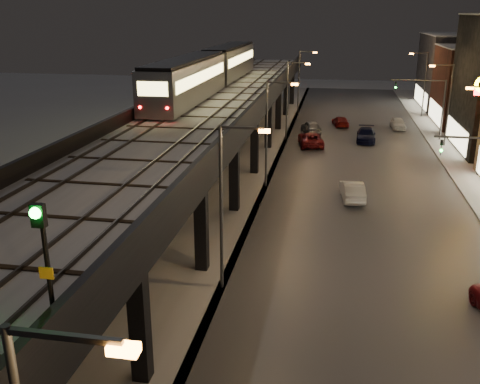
{
  "coord_description": "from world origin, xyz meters",
  "views": [
    {
      "loc": [
        4.85,
        -12.33,
        14.26
      ],
      "look_at": [
        -0.01,
        14.68,
        5.0
      ],
      "focal_mm": 40.0,
      "sensor_mm": 36.0,
      "label": 1
    }
  ],
  "objects_px": {
    "car_near_white": "(352,191)",
    "car_mid_dark": "(340,122)",
    "rail_signal": "(42,240)",
    "car_mid_silver": "(311,140)",
    "car_onc_white": "(366,135)",
    "car_onc_red": "(398,124)",
    "subway_train": "(212,69)",
    "car_far_white": "(311,127)"
  },
  "relations": [
    {
      "from": "car_near_white",
      "to": "car_mid_dark",
      "type": "relative_size",
      "value": 1.06
    },
    {
      "from": "rail_signal",
      "to": "car_near_white",
      "type": "relative_size",
      "value": 0.71
    },
    {
      "from": "car_mid_silver",
      "to": "car_mid_dark",
      "type": "bearing_deg",
      "value": -115.17
    },
    {
      "from": "car_near_white",
      "to": "car_mid_silver",
      "type": "relative_size",
      "value": 0.84
    },
    {
      "from": "car_mid_dark",
      "to": "car_onc_white",
      "type": "height_order",
      "value": "car_onc_white"
    },
    {
      "from": "car_onc_red",
      "to": "rail_signal",
      "type": "bearing_deg",
      "value": -107.18
    },
    {
      "from": "car_near_white",
      "to": "car_onc_red",
      "type": "xyz_separation_m",
      "value": [
        6.29,
        28.8,
        -0.06
      ]
    },
    {
      "from": "car_near_white",
      "to": "car_mid_dark",
      "type": "bearing_deg",
      "value": -94.38
    },
    {
      "from": "subway_train",
      "to": "car_near_white",
      "type": "distance_m",
      "value": 23.16
    },
    {
      "from": "rail_signal",
      "to": "car_far_white",
      "type": "xyz_separation_m",
      "value": [
        4.1,
        54.49,
        -8.17
      ]
    },
    {
      "from": "car_mid_dark",
      "to": "car_mid_silver",
      "type": "bearing_deg",
      "value": 64.23
    },
    {
      "from": "car_near_white",
      "to": "car_onc_white",
      "type": "bearing_deg",
      "value": -101.59
    },
    {
      "from": "car_mid_dark",
      "to": "car_far_white",
      "type": "relative_size",
      "value": 0.95
    },
    {
      "from": "rail_signal",
      "to": "car_mid_silver",
      "type": "xyz_separation_m",
      "value": [
        4.39,
        47.81,
        -8.18
      ]
    },
    {
      "from": "car_mid_silver",
      "to": "subway_train",
      "type": "bearing_deg",
      "value": -0.09
    },
    {
      "from": "car_mid_silver",
      "to": "car_mid_dark",
      "type": "distance_m",
      "value": 12.09
    },
    {
      "from": "car_far_white",
      "to": "car_onc_red",
      "type": "xyz_separation_m",
      "value": [
        10.8,
        4.5,
        -0.07
      ]
    },
    {
      "from": "rail_signal",
      "to": "car_onc_red",
      "type": "relative_size",
      "value": 0.8
    },
    {
      "from": "subway_train",
      "to": "car_mid_dark",
      "type": "bearing_deg",
      "value": 43.63
    },
    {
      "from": "rail_signal",
      "to": "car_mid_silver",
      "type": "relative_size",
      "value": 0.6
    },
    {
      "from": "car_far_white",
      "to": "car_near_white",
      "type": "bearing_deg",
      "value": 83.77
    },
    {
      "from": "subway_train",
      "to": "car_far_white",
      "type": "xyz_separation_m",
      "value": [
        10.5,
        8.45,
        -7.72
      ]
    },
    {
      "from": "subway_train",
      "to": "car_mid_silver",
      "type": "relative_size",
      "value": 7.14
    },
    {
      "from": "car_near_white",
      "to": "car_onc_red",
      "type": "relative_size",
      "value": 1.12
    },
    {
      "from": "car_mid_silver",
      "to": "car_mid_dark",
      "type": "relative_size",
      "value": 1.26
    },
    {
      "from": "car_far_white",
      "to": "car_onc_white",
      "type": "xyz_separation_m",
      "value": [
        6.47,
        -3.41,
        -0.02
      ]
    },
    {
      "from": "car_near_white",
      "to": "subway_train",
      "type": "bearing_deg",
      "value": -52.78
    },
    {
      "from": "rail_signal",
      "to": "car_near_white",
      "type": "bearing_deg",
      "value": 74.07
    },
    {
      "from": "car_mid_silver",
      "to": "car_near_white",
      "type": "bearing_deg",
      "value": 94.07
    },
    {
      "from": "car_far_white",
      "to": "car_mid_silver",
      "type": "bearing_deg",
      "value": 75.67
    },
    {
      "from": "car_mid_dark",
      "to": "car_onc_red",
      "type": "bearing_deg",
      "value": 166.37
    },
    {
      "from": "rail_signal",
      "to": "car_onc_white",
      "type": "distance_m",
      "value": 52.81
    },
    {
      "from": "car_near_white",
      "to": "car_far_white",
      "type": "relative_size",
      "value": 1.01
    },
    {
      "from": "subway_train",
      "to": "car_onc_white",
      "type": "relative_size",
      "value": 7.47
    },
    {
      "from": "car_onc_white",
      "to": "subway_train",
      "type": "bearing_deg",
      "value": -161.0
    },
    {
      "from": "rail_signal",
      "to": "car_onc_red",
      "type": "xyz_separation_m",
      "value": [
        14.91,
        59.0,
        -8.24
      ]
    },
    {
      "from": "car_onc_white",
      "to": "rail_signal",
      "type": "bearing_deg",
      "value": -99.25
    },
    {
      "from": "car_mid_silver",
      "to": "car_far_white",
      "type": "relative_size",
      "value": 1.2
    },
    {
      "from": "car_onc_red",
      "to": "subway_train",
      "type": "bearing_deg",
      "value": -151.69
    },
    {
      "from": "subway_train",
      "to": "rail_signal",
      "type": "relative_size",
      "value": 11.85
    },
    {
      "from": "car_mid_silver",
      "to": "car_onc_red",
      "type": "bearing_deg",
      "value": -142.67
    },
    {
      "from": "subway_train",
      "to": "car_onc_red",
      "type": "relative_size",
      "value": 9.44
    }
  ]
}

